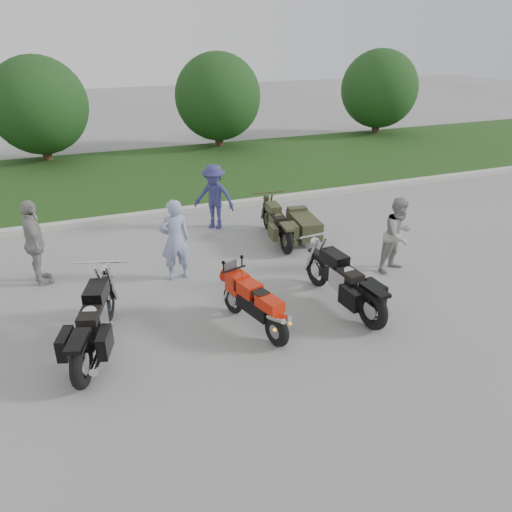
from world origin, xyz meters
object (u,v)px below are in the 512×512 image
object	(u,v)px
cruiser_right	(347,284)
cruiser_sidecar	(293,225)
person_denim	(214,197)
person_back	(35,243)
person_grey	(398,235)
sportbike_red	(255,303)
person_stripe	(175,240)
cruiser_left	(94,326)

from	to	relation	value
cruiser_right	cruiser_sidecar	xyz separation A→B (m)	(0.47, 3.32, -0.09)
person_denim	person_back	size ratio (longest dim) A/B	0.95
cruiser_sidecar	person_grey	distance (m)	2.72
sportbike_red	person_stripe	distance (m)	2.60
cruiser_right	person_stripe	xyz separation A→B (m)	(-2.68, 2.37, 0.38)
cruiser_right	person_grey	distance (m)	2.14
cruiser_right	person_denim	xyz separation A→B (m)	(-1.07, 4.89, 0.36)
cruiser_right	cruiser_sidecar	size ratio (longest dim) A/B	1.12
cruiser_sidecar	person_denim	bearing A→B (deg)	141.03
sportbike_red	person_denim	distance (m)	5.03
person_stripe	person_back	distance (m)	2.81
sportbike_red	person_back	world-z (taller)	person_back
person_grey	person_back	xyz separation A→B (m)	(-7.22, 2.17, 0.08)
person_grey	person_back	bearing A→B (deg)	145.45
cruiser_sidecar	cruiser_right	bearing A→B (deg)	-91.67
cruiser_left	person_denim	size ratio (longest dim) A/B	1.47
sportbike_red	person_denim	bearing A→B (deg)	65.88
person_stripe	person_grey	world-z (taller)	person_stripe
cruiser_left	sportbike_red	bearing A→B (deg)	11.49
sportbike_red	cruiser_left	size ratio (longest dim) A/B	0.73
cruiser_left	cruiser_right	world-z (taller)	cruiser_left
sportbike_red	person_stripe	xyz separation A→B (m)	(-0.82, 2.44, 0.35)
sportbike_red	person_back	distance (m)	4.80
cruiser_left	person_grey	distance (m)	6.44
person_grey	cruiser_left	bearing A→B (deg)	169.34
cruiser_left	person_grey	bearing A→B (deg)	24.81
person_grey	person_denim	size ratio (longest dim) A/B	0.96
cruiser_left	cruiser_sidecar	xyz separation A→B (m)	(5.01, 3.10, -0.10)
cruiser_sidecar	person_denim	world-z (taller)	person_denim
sportbike_red	cruiser_sidecar	world-z (taller)	sportbike_red
cruiser_right	person_denim	bearing A→B (deg)	97.53
cruiser_left	person_stripe	bearing A→B (deg)	67.01
cruiser_left	cruiser_right	bearing A→B (deg)	14.90
cruiser_left	person_back	size ratio (longest dim) A/B	1.39
person_grey	sportbike_red	bearing A→B (deg)	178.51
cruiser_right	person_grey	world-z (taller)	person_grey
person_back	cruiser_right	bearing A→B (deg)	-130.52
person_denim	person_back	world-z (taller)	person_back
person_grey	person_denim	world-z (taller)	person_denim
cruiser_right	person_denim	size ratio (longest dim) A/B	1.48
person_back	person_denim	bearing A→B (deg)	-78.23
cruiser_right	sportbike_red	bearing A→B (deg)	177.32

